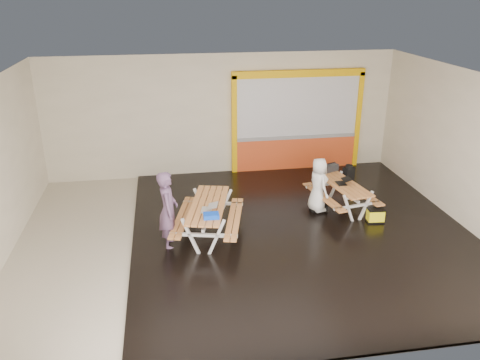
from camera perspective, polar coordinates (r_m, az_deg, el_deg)
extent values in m
cube|color=beige|center=(10.76, 0.79, -6.75)|extent=(10.00, 8.00, 0.01)
cube|color=white|center=(9.58, 0.90, 11.99)|extent=(10.00, 8.00, 0.01)
cube|color=beige|center=(13.82, -2.12, 7.67)|extent=(10.00, 0.01, 3.50)
cube|color=beige|center=(6.51, 7.16, -9.91)|extent=(10.00, 0.01, 3.50)
cube|color=beige|center=(11.94, 25.25, 3.21)|extent=(0.01, 8.00, 3.50)
cube|color=black|center=(11.01, 7.24, -6.05)|extent=(7.50, 7.98, 0.05)
cube|color=#DF4D20|center=(14.54, 6.63, 3.12)|extent=(3.60, 0.12, 1.00)
cube|color=gray|center=(14.38, 6.73, 5.12)|extent=(3.60, 0.14, 0.10)
cube|color=silver|center=(14.15, 6.88, 8.66)|extent=(3.60, 0.08, 1.72)
cube|color=#FFBC04|center=(13.86, -0.69, 6.44)|extent=(0.14, 0.16, 2.90)
cube|color=#FFBC04|center=(14.87, 13.81, 6.89)|extent=(0.14, 0.16, 2.90)
cube|color=#FFBC04|center=(13.94, 7.08, 12.48)|extent=(3.88, 0.16, 0.20)
cube|color=#D88C4A|center=(10.42, -5.40, -2.91)|extent=(0.60, 2.02, 0.04)
cube|color=#D88C4A|center=(10.40, -4.60, -2.94)|extent=(0.60, 2.02, 0.04)
cube|color=#D88C4A|center=(10.38, -3.81, -2.96)|extent=(0.60, 2.02, 0.04)
cube|color=#D88C4A|center=(10.36, -3.01, -2.99)|extent=(0.60, 2.02, 0.04)
cube|color=#D88C4A|center=(10.35, -2.22, -3.02)|extent=(0.60, 2.02, 0.04)
cube|color=white|center=(9.90, -5.90, -6.71)|extent=(0.38, 0.15, 0.82)
cube|color=white|center=(9.83, -2.82, -6.84)|extent=(0.38, 0.15, 0.82)
cube|color=white|center=(9.84, -4.37, -6.54)|extent=(1.38, 0.39, 0.06)
cube|color=white|center=(9.71, -4.42, -5.17)|extent=(0.69, 0.22, 0.06)
cube|color=white|center=(11.27, -4.58, -2.93)|extent=(0.38, 0.15, 0.82)
cube|color=white|center=(11.20, -1.89, -3.02)|extent=(0.38, 0.15, 0.82)
cube|color=white|center=(11.21, -3.24, -2.76)|extent=(1.38, 0.39, 0.06)
cube|color=white|center=(11.11, -3.27, -1.51)|extent=(0.69, 0.22, 0.06)
cube|color=white|center=(10.47, -3.78, -3.98)|extent=(0.45, 1.65, 0.06)
cube|color=#D88C4A|center=(10.62, -7.16, -4.34)|extent=(0.59, 2.02, 0.04)
cube|color=#D88C4A|center=(10.59, -6.42, -4.37)|extent=(0.59, 2.02, 0.04)
cube|color=#D88C4A|center=(10.46, -1.08, -4.57)|extent=(0.59, 2.02, 0.04)
cube|color=#D88C4A|center=(10.45, -0.33, -4.60)|extent=(0.59, 2.02, 0.04)
cube|color=#D88C4A|center=(11.80, 11.06, -0.60)|extent=(0.44, 1.81, 0.04)
cube|color=#D88C4A|center=(11.87, 11.60, -0.52)|extent=(0.44, 1.81, 0.04)
cube|color=#D88C4A|center=(11.93, 12.14, -0.44)|extent=(0.44, 1.81, 0.04)
cube|color=#D88C4A|center=(12.00, 12.66, -0.36)|extent=(0.44, 1.81, 0.04)
cube|color=#D88C4A|center=(12.06, 13.19, -0.28)|extent=(0.44, 1.81, 0.04)
cube|color=white|center=(11.41, 12.77, -3.35)|extent=(0.34, 0.11, 0.73)
cube|color=white|center=(11.65, 14.75, -2.98)|extent=(0.34, 0.11, 0.73)
cube|color=white|center=(11.51, 13.79, -2.98)|extent=(1.24, 0.28, 0.05)
cube|color=white|center=(11.42, 13.90, -1.90)|extent=(0.61, 0.16, 0.05)
cube|color=white|center=(12.49, 9.46, -0.81)|extent=(0.34, 0.11, 0.73)
cube|color=white|center=(12.71, 11.34, -0.53)|extent=(0.34, 0.11, 0.73)
cube|color=white|center=(12.58, 10.42, -0.49)|extent=(1.24, 0.28, 0.05)
cube|color=white|center=(12.49, 10.49, 0.51)|extent=(0.61, 0.16, 0.05)
cube|color=white|center=(12.00, 12.07, -1.24)|extent=(0.32, 1.48, 0.05)
cube|color=#D88C4A|center=(11.77, 9.69, -2.02)|extent=(0.43, 1.81, 0.04)
cube|color=#D88C4A|center=(11.82, 10.21, -1.94)|extent=(0.43, 1.81, 0.04)
cube|color=#D88C4A|center=(12.26, 13.79, -1.35)|extent=(0.43, 1.81, 0.04)
cube|color=#D88C4A|center=(12.32, 14.27, -1.27)|extent=(0.43, 1.81, 0.04)
imported|color=#644769|center=(10.09, -8.56, -3.57)|extent=(0.43, 0.64, 1.71)
imported|color=white|center=(11.63, 9.30, -0.55)|extent=(0.55, 0.73, 1.33)
cube|color=silver|center=(10.08, -4.01, -3.58)|extent=(0.28, 0.35, 0.02)
cube|color=silver|center=(10.02, -3.25, -3.04)|extent=(0.27, 0.35, 0.06)
cube|color=silver|center=(10.02, -3.28, -3.04)|extent=(0.23, 0.31, 0.05)
cube|color=black|center=(11.87, 11.94, -0.40)|extent=(0.21, 0.30, 0.02)
cube|color=black|center=(11.88, 12.57, 0.11)|extent=(0.20, 0.30, 0.06)
cube|color=silver|center=(11.88, 12.55, 0.11)|extent=(0.17, 0.26, 0.05)
cube|color=blue|center=(9.75, -3.45, -4.26)|extent=(0.32, 0.23, 0.09)
cube|color=black|center=(12.62, 10.74, 1.44)|extent=(0.43, 0.33, 0.18)
cylinder|color=black|center=(12.57, 10.78, 1.98)|extent=(0.28, 0.13, 0.02)
cube|color=black|center=(12.75, 12.78, 0.59)|extent=(0.33, 0.28, 0.41)
cylinder|color=black|center=(12.67, 12.87, 1.53)|extent=(0.24, 0.24, 0.10)
cube|color=black|center=(12.00, 9.33, -3.18)|extent=(0.42, 0.34, 0.15)
cube|color=black|center=(11.71, 15.76, -4.72)|extent=(0.41, 0.28, 0.04)
cube|color=yellow|center=(11.65, 15.83, -4.08)|extent=(0.39, 0.26, 0.29)
cube|color=black|center=(11.58, 15.91, -3.38)|extent=(0.41, 0.28, 0.03)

